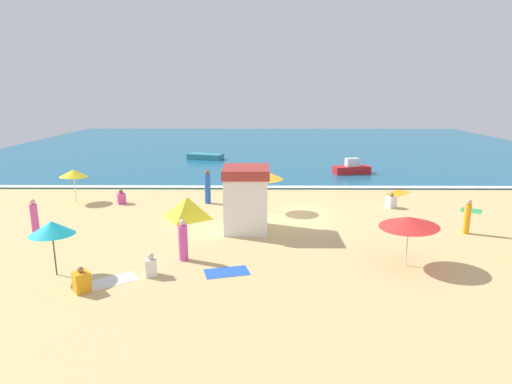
# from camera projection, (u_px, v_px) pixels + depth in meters

# --- Properties ---
(ground_plane) EXTENTS (60.00, 60.00, 0.00)m
(ground_plane) POSITION_uv_depth(u_px,v_px,m) (293.00, 215.00, 22.40)
(ground_plane) COLOR #D8B775
(ocean_water) EXTENTS (60.00, 44.00, 0.10)m
(ocean_water) POSITION_uv_depth(u_px,v_px,m) (275.00, 146.00, 49.64)
(ocean_water) COLOR #196084
(ocean_water) RESTS_ON ground_plane
(wave_breaker_foam) EXTENTS (57.00, 0.70, 0.01)m
(wave_breaker_foam) POSITION_uv_depth(u_px,v_px,m) (286.00, 187.00, 28.51)
(wave_breaker_foam) COLOR white
(wave_breaker_foam) RESTS_ON ocean_water
(lifeguard_cabana) EXTENTS (2.08, 2.25, 2.96)m
(lifeguard_cabana) POSITION_uv_depth(u_px,v_px,m) (246.00, 198.00, 19.75)
(lifeguard_cabana) COLOR white
(lifeguard_cabana) RESTS_ON ground_plane
(beach_umbrella_0) EXTENTS (1.55, 1.57, 1.99)m
(beach_umbrella_0) POSITION_uv_depth(u_px,v_px,m) (52.00, 228.00, 14.81)
(beach_umbrella_0) COLOR #4C3823
(beach_umbrella_0) RESTS_ON ground_plane
(beach_umbrella_1) EXTENTS (2.16, 2.15, 1.93)m
(beach_umbrella_1) POSITION_uv_depth(u_px,v_px,m) (74.00, 173.00, 24.74)
(beach_umbrella_1) COLOR silver
(beach_umbrella_1) RESTS_ON ground_plane
(beach_umbrella_3) EXTENTS (2.19, 2.18, 2.17)m
(beach_umbrella_3) POSITION_uv_depth(u_px,v_px,m) (267.00, 176.00, 22.81)
(beach_umbrella_3) COLOR silver
(beach_umbrella_3) RESTS_ON ground_plane
(beach_umbrella_4) EXTENTS (2.72, 2.71, 1.94)m
(beach_umbrella_4) POSITION_uv_depth(u_px,v_px,m) (409.00, 222.00, 15.63)
(beach_umbrella_4) COLOR silver
(beach_umbrella_4) RESTS_ON ground_plane
(beach_tent) EXTENTS (2.35, 2.51, 1.08)m
(beach_tent) POSITION_uv_depth(u_px,v_px,m) (187.00, 207.00, 21.89)
(beach_tent) COLOR yellow
(beach_tent) RESTS_ON ground_plane
(beachgoer_1) EXTENTS (0.37, 0.37, 1.60)m
(beachgoer_1) POSITION_uv_depth(u_px,v_px,m) (467.00, 217.00, 19.41)
(beachgoer_1) COLOR orange
(beachgoer_1) RESTS_ON ground_plane
(beachgoer_2) EXTENTS (0.45, 0.45, 1.55)m
(beachgoer_2) POSITION_uv_depth(u_px,v_px,m) (34.00, 217.00, 19.62)
(beachgoer_2) COLOR #D84CA5
(beachgoer_2) RESTS_ON ground_plane
(beachgoer_4) EXTENTS (0.42, 0.42, 1.94)m
(beachgoer_4) POSITION_uv_depth(u_px,v_px,m) (208.00, 187.00, 24.60)
(beachgoer_4) COLOR blue
(beachgoer_4) RESTS_ON ground_plane
(beachgoer_5) EXTENTS (0.66, 0.66, 0.86)m
(beachgoer_5) POSITION_uv_depth(u_px,v_px,m) (82.00, 281.00, 13.86)
(beachgoer_5) COLOR orange
(beachgoer_5) RESTS_ON ground_plane
(beachgoer_6) EXTENTS (0.48, 0.48, 0.85)m
(beachgoer_6) POSITION_uv_depth(u_px,v_px,m) (151.00, 266.00, 15.05)
(beachgoer_6) COLOR white
(beachgoer_6) RESTS_ON ground_plane
(beachgoer_7) EXTENTS (0.58, 0.58, 0.84)m
(beachgoer_7) POSITION_uv_depth(u_px,v_px,m) (391.00, 202.00, 23.78)
(beachgoer_7) COLOR white
(beachgoer_7) RESTS_ON ground_plane
(beachgoer_8) EXTENTS (0.59, 0.59, 0.82)m
(beachgoer_8) POSITION_uv_depth(u_px,v_px,m) (121.00, 198.00, 24.65)
(beachgoer_8) COLOR #D84CA5
(beachgoer_8) RESTS_ON ground_plane
(beachgoer_9) EXTENTS (0.49, 0.49, 1.62)m
(beachgoer_9) POSITION_uv_depth(u_px,v_px,m) (183.00, 241.00, 16.37)
(beachgoer_9) COLOR #D84CA5
(beachgoer_9) RESTS_ON ground_plane
(beach_towel_0) EXTENTS (1.73, 1.24, 0.01)m
(beach_towel_0) POSITION_uv_depth(u_px,v_px,m) (227.00, 272.00, 15.41)
(beach_towel_0) COLOR blue
(beach_towel_0) RESTS_ON ground_plane
(beach_towel_1) EXTENTS (1.37, 1.36, 0.01)m
(beach_towel_1) POSITION_uv_depth(u_px,v_px,m) (471.00, 211.00, 23.27)
(beach_towel_1) COLOR green
(beach_towel_1) RESTS_ON ground_plane
(beach_towel_2) EXTENTS (1.36, 1.71, 0.01)m
(beach_towel_2) POSITION_uv_depth(u_px,v_px,m) (234.00, 205.00, 24.32)
(beach_towel_2) COLOR black
(beach_towel_2) RESTS_ON ground_plane
(beach_towel_3) EXTENTS (1.84, 1.87, 0.01)m
(beach_towel_3) POSITION_uv_depth(u_px,v_px,m) (398.00, 193.00, 27.19)
(beach_towel_3) COLOR orange
(beach_towel_3) RESTS_ON ground_plane
(beach_towel_4) EXTENTS (1.80, 1.63, 0.01)m
(beach_towel_4) POSITION_uv_depth(u_px,v_px,m) (112.00, 281.00, 14.70)
(beach_towel_4) COLOR white
(beach_towel_4) RESTS_ON ground_plane
(small_boat_0) EXTENTS (3.44, 2.17, 0.50)m
(small_boat_0) POSITION_uv_depth(u_px,v_px,m) (205.00, 156.00, 39.89)
(small_boat_0) COLOR teal
(small_boat_0) RESTS_ON ocean_water
(small_boat_1) EXTENTS (2.89, 1.55, 1.18)m
(small_boat_1) POSITION_uv_depth(u_px,v_px,m) (352.00, 168.00, 32.99)
(small_boat_1) COLOR red
(small_boat_1) RESTS_ON ocean_water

